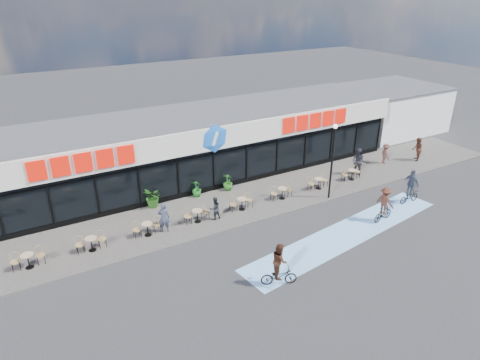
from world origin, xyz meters
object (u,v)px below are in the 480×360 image
(lamp_post, at_px, (333,155))
(cyclist_a, at_px, (384,205))
(potted_plant_mid, at_px, (197,189))
(pedestrian_b, at_px, (385,154))
(patron_left, at_px, (164,217))
(pedestrian_a, at_px, (358,162))
(potted_plant_left, at_px, (153,197))
(bistro_set_0, at_px, (28,259))
(potted_plant_right, at_px, (228,182))
(pedestrian_c, at_px, (417,149))
(patron_right, at_px, (215,208))
(cyclist_b, at_px, (410,189))

(lamp_post, bearing_deg, cyclist_a, -76.64)
(potted_plant_mid, relative_size, pedestrian_b, 0.69)
(patron_left, xyz_separation_m, pedestrian_a, (14.85, 0.52, 0.12))
(potted_plant_left, relative_size, potted_plant_mid, 1.22)
(cyclist_a, bearing_deg, bistro_set_0, 164.32)
(bistro_set_0, bearing_deg, potted_plant_right, 12.64)
(potted_plant_right, xyz_separation_m, cyclist_a, (5.97, -7.96, 0.32))
(potted_plant_right, bearing_deg, patron_left, -152.21)
(pedestrian_a, relative_size, pedestrian_c, 1.08)
(bistro_set_0, bearing_deg, patron_right, -1.82)
(patron_right, distance_m, cyclist_a, 9.79)
(pedestrian_b, bearing_deg, potted_plant_left, 105.77)
(potted_plant_right, relative_size, cyclist_b, 0.51)
(patron_right, distance_m, pedestrian_a, 11.84)
(bistro_set_0, xyz_separation_m, pedestrian_b, (25.15, 0.98, 0.32))
(patron_right, bearing_deg, pedestrian_b, -177.56)
(patron_right, bearing_deg, potted_plant_right, -131.56)
(potted_plant_left, height_order, pedestrian_c, pedestrian_c)
(bistro_set_0, bearing_deg, potted_plant_left, 21.74)
(lamp_post, height_order, potted_plant_left, lamp_post)
(patron_right, height_order, pedestrian_b, pedestrian_b)
(pedestrian_a, height_order, pedestrian_b, pedestrian_a)
(potted_plant_mid, relative_size, cyclist_b, 0.49)
(bistro_set_0, bearing_deg, patron_left, -1.13)
(potted_plant_left, xyz_separation_m, pedestrian_a, (14.41, -2.54, 0.33))
(lamp_post, relative_size, patron_right, 3.47)
(cyclist_b, bearing_deg, pedestrian_c, 36.63)
(potted_plant_right, xyz_separation_m, patron_left, (-5.56, -2.93, 0.29))
(patron_left, distance_m, pedestrian_c, 20.80)
(pedestrian_a, bearing_deg, potted_plant_left, -116.42)
(lamp_post, xyz_separation_m, potted_plant_mid, (-7.29, 4.39, -2.39))
(patron_left, bearing_deg, pedestrian_a, -155.92)
(potted_plant_mid, bearing_deg, pedestrian_c, -9.03)
(pedestrian_a, xyz_separation_m, pedestrian_b, (3.40, 0.60, -0.21))
(pedestrian_a, bearing_deg, potted_plant_right, -120.95)
(potted_plant_right, height_order, pedestrian_a, pedestrian_a)
(lamp_post, height_order, cyclist_a, lamp_post)
(cyclist_a, bearing_deg, potted_plant_mid, 135.20)
(potted_plant_right, xyz_separation_m, pedestrian_b, (12.69, -1.81, 0.21))
(potted_plant_left, bearing_deg, cyclist_b, -26.96)
(lamp_post, distance_m, potted_plant_left, 11.34)
(potted_plant_left, relative_size, patron_right, 0.93)
(potted_plant_right, xyz_separation_m, pedestrian_a, (9.29, -2.40, 0.42))
(lamp_post, height_order, patron_left, lamp_post)
(potted_plant_left, distance_m, potted_plant_mid, 2.92)
(potted_plant_mid, height_order, patron_right, patron_right)
(bistro_set_0, xyz_separation_m, potted_plant_mid, (10.25, 2.94, 0.08))
(lamp_post, distance_m, cyclist_a, 4.34)
(potted_plant_mid, distance_m, pedestrian_a, 11.78)
(bistro_set_0, xyz_separation_m, pedestrian_c, (27.69, 0.17, 0.46))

